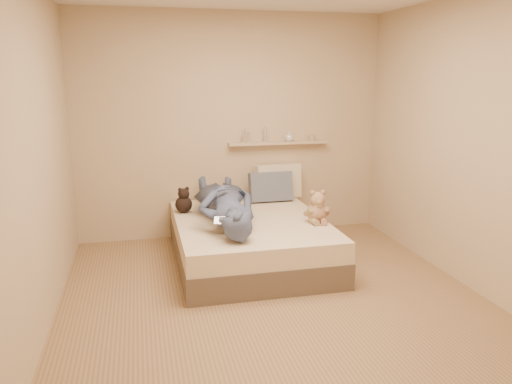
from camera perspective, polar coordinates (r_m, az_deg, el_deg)
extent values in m
plane|color=#916D4B|center=(4.42, 1.98, -12.06)|extent=(3.80, 3.80, 0.00)
plane|color=tan|center=(5.88, -2.82, 7.47)|extent=(3.60, 0.00, 3.60)
plane|color=tan|center=(2.30, 14.74, -1.98)|extent=(3.60, 0.00, 3.60)
plane|color=tan|center=(3.97, -23.88, 3.59)|extent=(0.00, 3.80, 3.80)
plane|color=tan|center=(4.84, 23.25, 5.18)|extent=(0.00, 3.80, 3.80)
cube|color=brown|center=(5.21, -0.71, -6.56)|extent=(1.50, 1.90, 0.25)
cube|color=beige|center=(5.14, -0.72, -4.20)|extent=(1.48, 1.88, 0.20)
cube|color=#B2B4BA|center=(4.48, -3.60, -3.29)|extent=(0.20, 0.12, 0.06)
cube|color=black|center=(4.47, -3.61, -3.11)|extent=(0.11, 0.06, 0.03)
sphere|color=#9D7056|center=(5.03, 6.96, -2.29)|extent=(0.20, 0.20, 0.20)
sphere|color=tan|center=(4.98, 7.05, -0.83)|extent=(0.15, 0.15, 0.15)
sphere|color=#9A7254|center=(4.95, 6.48, -0.11)|extent=(0.06, 0.06, 0.06)
sphere|color=#90674F|center=(4.97, 7.66, -0.07)|extent=(0.06, 0.06, 0.06)
sphere|color=#937551|center=(4.92, 7.25, -1.16)|extent=(0.06, 0.06, 0.06)
cylinder|color=olive|center=(4.98, 6.01, -2.27)|extent=(0.08, 0.14, 0.11)
cylinder|color=#8A6049|center=(5.02, 8.06, -2.18)|extent=(0.10, 0.14, 0.11)
cylinder|color=#9A7D52|center=(4.95, 6.65, -3.37)|extent=(0.08, 0.14, 0.07)
cylinder|color=#A27156|center=(4.98, 7.73, -3.32)|extent=(0.10, 0.15, 0.07)
cylinder|color=beige|center=(4.99, 7.03, -1.51)|extent=(0.12, 0.12, 0.02)
sphere|color=black|center=(5.39, -8.27, -1.40)|extent=(0.18, 0.18, 0.18)
sphere|color=black|center=(5.35, -8.27, -0.22)|extent=(0.12, 0.12, 0.12)
sphere|color=black|center=(5.32, -8.68, 0.26)|extent=(0.04, 0.04, 0.04)
sphere|color=black|center=(5.35, -7.89, 0.36)|extent=(0.04, 0.04, 0.04)
cube|color=beige|center=(5.96, 2.50, 1.23)|extent=(0.57, 0.26, 0.41)
cube|color=slate|center=(5.81, 1.69, 0.61)|extent=(0.50, 0.22, 0.36)
imported|color=#444E6B|center=(5.01, -3.64, -1.17)|extent=(0.62, 1.63, 0.39)
cube|color=tan|center=(5.97, 2.54, 5.62)|extent=(1.20, 0.12, 0.03)
imported|color=silver|center=(5.86, -1.09, 6.46)|extent=(0.11, 0.11, 0.17)
cylinder|color=white|center=(5.91, 1.05, 6.60)|extent=(0.03, 0.03, 0.18)
imported|color=silver|center=(6.00, 3.80, 6.38)|extent=(0.11, 0.11, 0.12)
cylinder|color=#AD9F94|center=(6.09, 6.43, 6.14)|extent=(0.06, 0.06, 0.06)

